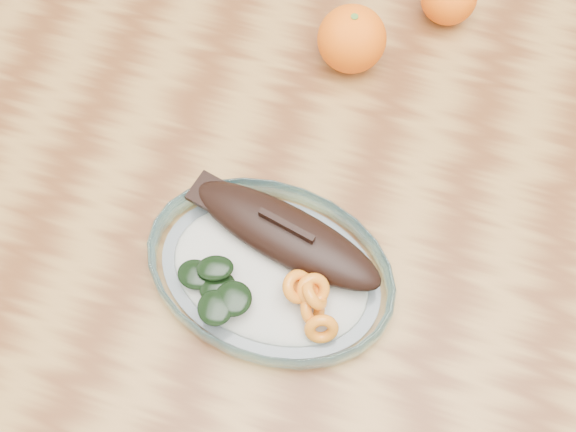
# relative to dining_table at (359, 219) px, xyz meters

# --- Properties ---
(ground) EXTENTS (3.00, 3.00, 0.00)m
(ground) POSITION_rel_dining_table_xyz_m (0.00, 0.00, -0.65)
(ground) COLOR slate
(ground) RESTS_ON ground
(dining_table) EXTENTS (1.20, 0.80, 0.75)m
(dining_table) POSITION_rel_dining_table_xyz_m (0.00, 0.00, 0.00)
(dining_table) COLOR #5E3216
(dining_table) RESTS_ON ground
(plated_meal) EXTENTS (0.49, 0.49, 0.08)m
(plated_meal) POSITION_rel_dining_table_xyz_m (-0.07, -0.13, 0.12)
(plated_meal) COLOR white
(plated_meal) RESTS_ON dining_table
(orange_left) EXTENTS (0.08, 0.08, 0.08)m
(orange_left) POSITION_rel_dining_table_xyz_m (-0.06, 0.15, 0.14)
(orange_left) COLOR #FF5505
(orange_left) RESTS_ON dining_table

